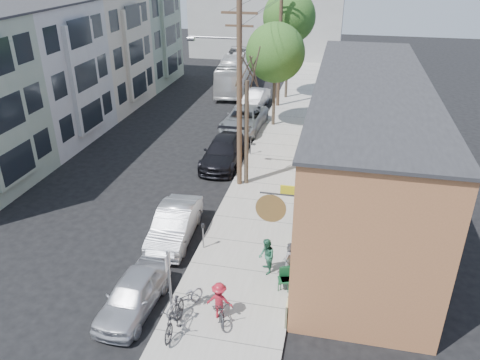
% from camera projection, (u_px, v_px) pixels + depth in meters
% --- Properties ---
extents(ground, '(120.00, 120.00, 0.00)m').
position_uv_depth(ground, '(163.00, 234.00, 22.10)').
color(ground, black).
extents(sidewalk, '(4.50, 58.00, 0.15)m').
position_uv_depth(sidewalk, '(283.00, 152.00, 30.87)').
color(sidewalk, '#A09D94').
rests_on(sidewalk, ground).
extents(cafe_building, '(6.60, 20.20, 6.61)m').
position_uv_depth(cafe_building, '(364.00, 146.00, 23.27)').
color(cafe_building, '#A2643C').
rests_on(cafe_building, ground).
extents(apartment_row, '(6.30, 32.00, 9.00)m').
position_uv_depth(apartment_row, '(75.00, 63.00, 34.61)').
color(apartment_row, gray).
rests_on(apartment_row, ground).
extents(end_cap_building, '(18.00, 8.00, 12.00)m').
position_uv_depth(end_cap_building, '(268.00, 4.00, 56.53)').
color(end_cap_building, '#B2B1AD').
rests_on(end_cap_building, ground).
extents(sign_post, '(0.07, 0.45, 2.80)m').
position_uv_depth(sign_post, '(169.00, 278.00, 16.28)').
color(sign_post, slate).
rests_on(sign_post, sidewalk).
extents(parking_meter_near, '(0.14, 0.14, 1.24)m').
position_uv_depth(parking_meter_near, '(203.00, 232.00, 20.49)').
color(parking_meter_near, slate).
rests_on(parking_meter_near, sidewalk).
extents(parking_meter_far, '(0.14, 0.14, 1.24)m').
position_uv_depth(parking_meter_far, '(251.00, 142.00, 29.92)').
color(parking_meter_far, slate).
rests_on(parking_meter_far, sidewalk).
extents(utility_pole_near, '(3.57, 0.28, 10.00)m').
position_uv_depth(utility_pole_near, '(238.00, 93.00, 24.21)').
color(utility_pole_near, '#503A28').
rests_on(utility_pole_near, sidewalk).
extents(utility_pole_far, '(1.80, 0.28, 10.00)m').
position_uv_depth(utility_pole_far, '(280.00, 43.00, 37.38)').
color(utility_pole_far, '#503A28').
rests_on(utility_pole_far, sidewalk).
extents(tree_bare, '(0.24, 0.24, 5.90)m').
position_uv_depth(tree_bare, '(246.00, 134.00, 25.32)').
color(tree_bare, '#44392C').
rests_on(tree_bare, sidewalk).
extents(tree_leafy_mid, '(4.21, 4.21, 7.45)m').
position_uv_depth(tree_leafy_mid, '(275.00, 53.00, 33.06)').
color(tree_leafy_mid, '#44392C').
rests_on(tree_leafy_mid, sidewalk).
extents(tree_leafy_far, '(4.40, 4.40, 9.04)m').
position_uv_depth(tree_leafy_far, '(289.00, 17.00, 38.89)').
color(tree_leafy_far, '#44392C').
rests_on(tree_leafy_far, sidewalk).
extents(patio_chair_a, '(0.65, 0.65, 0.88)m').
position_uv_depth(patio_chair_a, '(286.00, 278.00, 18.23)').
color(patio_chair_a, '#124123').
rests_on(patio_chair_a, sidewalk).
extents(patio_chair_b, '(0.61, 0.61, 0.88)m').
position_uv_depth(patio_chair_b, '(284.00, 280.00, 18.16)').
color(patio_chair_b, '#124123').
rests_on(patio_chair_b, sidewalk).
extents(patron_grey, '(0.57, 0.72, 1.73)m').
position_uv_depth(patron_grey, '(289.00, 262.00, 18.49)').
color(patron_grey, slate).
rests_on(patron_grey, sidewalk).
extents(patron_green, '(0.83, 0.92, 1.56)m').
position_uv_depth(patron_green, '(267.00, 256.00, 18.96)').
color(patron_green, '#276349').
rests_on(patron_green, sidewalk).
extents(cyclist, '(0.96, 0.57, 1.48)m').
position_uv_depth(cyclist, '(219.00, 301.00, 16.64)').
color(cyclist, maroon).
rests_on(cyclist, sidewalk).
extents(cyclist_bike, '(1.37, 1.98, 0.99)m').
position_uv_depth(cyclist_bike, '(220.00, 306.00, 16.75)').
color(cyclist_bike, '#232325').
rests_on(cyclist_bike, sidewalk).
extents(parked_bike_a, '(0.58, 1.99, 1.20)m').
position_uv_depth(parked_bike_a, '(174.00, 317.00, 16.11)').
color(parked_bike_a, black).
rests_on(parked_bike_a, sidewalk).
extents(parked_bike_b, '(1.42, 1.83, 0.93)m').
position_uv_depth(parked_bike_b, '(185.00, 299.00, 17.10)').
color(parked_bike_b, slate).
rests_on(parked_bike_b, sidewalk).
extents(car_0, '(1.78, 4.12, 1.38)m').
position_uv_depth(car_0, '(133.00, 294.00, 17.23)').
color(car_0, '#B8B9C1').
rests_on(car_0, ground).
extents(car_1, '(1.92, 4.75, 1.53)m').
position_uv_depth(car_1, '(175.00, 224.00, 21.46)').
color(car_1, silver).
rests_on(car_1, ground).
extents(car_2, '(2.30, 5.44, 1.57)m').
position_uv_depth(car_2, '(223.00, 152.00, 29.05)').
color(car_2, black).
rests_on(car_2, ground).
extents(car_3, '(2.98, 5.97, 1.62)m').
position_uv_depth(car_3, '(244.00, 120.00, 34.39)').
color(car_3, '#94989B').
rests_on(car_3, ground).
extents(car_4, '(1.95, 4.59, 1.47)m').
position_uv_depth(car_4, '(255.00, 99.00, 39.41)').
color(car_4, '#A2A3A9').
rests_on(car_4, ground).
extents(bus, '(3.69, 11.32, 3.10)m').
position_uv_depth(bus, '(236.00, 71.00, 44.65)').
color(bus, white).
rests_on(bus, ground).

